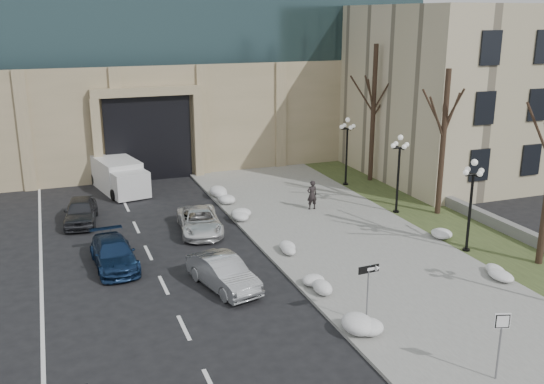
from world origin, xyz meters
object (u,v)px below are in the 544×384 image
Objects in this scene: car_e at (81,211)px; lamppost_b at (472,193)px; pedestrian at (312,195)px; lamppost_c at (399,163)px; keep_sign at (501,332)px; one_way_sign at (372,276)px; car_b at (223,273)px; car_c at (114,254)px; car_d at (200,221)px; lamppost_d at (347,142)px; box_truck at (117,175)px.

lamppost_b is at bearing -24.74° from car_e.
pedestrian is 5.41m from lamppost_c.
one_way_sign is at bearing 129.02° from keep_sign.
car_b is 6.78m from one_way_sign.
car_d is (4.89, 3.16, -0.01)m from car_c.
lamppost_d reaches higher than keep_sign.
lamppost_b is at bearing 115.45° from pedestrian.
one_way_sign reaches higher than pedestrian.
lamppost_b is at bearing 73.92° from keep_sign.
car_e is at bearing -12.43° from pedestrian.
pedestrian reaches higher than car_c.
lamppost_d reaches higher than car_c.
one_way_sign reaches higher than car_b.
car_d is at bearing 69.64° from car_b.
one_way_sign reaches higher than car_e.
one_way_sign is 9.45m from lamppost_b.
car_b is 12.65m from lamppost_b.
car_c is at bearing -140.34° from car_d.
lamppost_c reaches higher than pedestrian.
lamppost_b is (16.55, -4.33, 2.42)m from car_c.
one_way_sign is at bearing -84.79° from box_truck.
car_c is at bearing 121.56° from car_b.
car_e is 13.37m from pedestrian.
lamppost_c is (16.55, 2.17, 2.42)m from car_c.
car_c is at bearing 143.93° from keep_sign.
car_e is 6.93m from box_truck.
lamppost_b is 13.00m from lamppost_d.
lamppost_c is 1.00× the size of lamppost_d.
box_truck is at bearing 143.04° from lamppost_c.
car_c is at bearing -172.52° from lamppost_c.
car_b is at bearing -134.41° from lamppost_d.
keep_sign is (-1.73, -18.24, 0.79)m from pedestrian.
car_c is 17.30m from keep_sign.
lamppost_d reaches higher than car_d.
box_truck is 28.44m from keep_sign.
lamppost_b is 1.00× the size of lamppost_c.
one_way_sign is (4.31, -5.06, 1.32)m from car_b.
car_e is at bearing 147.30° from lamppost_b.
car_d is at bearing -84.33° from box_truck.
box_truck is at bearing 79.50° from car_c.
car_b is 1.01× the size of car_e.
car_e is 0.88× the size of lamppost_c.
pedestrian is 0.37× the size of lamppost_d.
car_e is 18.37m from lamppost_c.
lamppost_d reaches higher than box_truck.
car_e is 2.37× the size of pedestrian.
car_b is at bearing 139.47° from keep_sign.
keep_sign reaches higher than car_d.
car_c is 7.03m from car_e.
car_e is 0.88× the size of lamppost_d.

